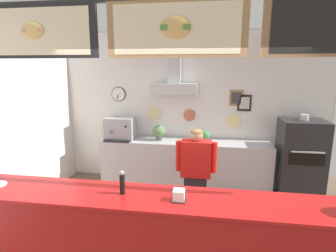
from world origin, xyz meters
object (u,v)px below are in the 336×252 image
Objects in this scene: napkin_holder at (179,196)px; potted_basil at (159,132)px; shop_worker at (196,177)px; pepper_grinder at (122,183)px; pizza_oven at (300,160)px; potted_oregano at (205,136)px; espresso_machine at (120,128)px.

potted_basil is at bearing 104.68° from napkin_holder.
shop_worker is 6.03× the size of pepper_grinder.
pizza_oven reaches higher than potted_oregano.
potted_basil is (-2.57, 0.14, 0.38)m from pizza_oven.
potted_basil is at bearing 179.95° from potted_oregano.
potted_oregano is at bearing -0.05° from potted_basil.
pizza_oven is 1.02× the size of shop_worker.
shop_worker is 1.41m from potted_oregano.
pizza_oven is 3.36m from espresso_machine.
pizza_oven is at bearing -1.91° from espresso_machine.
potted_oregano is (-1.68, 0.14, 0.34)m from pizza_oven.
potted_basil is at bearing -59.64° from shop_worker.
potted_oregano is at bearing 175.33° from pizza_oven.
pepper_grinder is at bearing 60.33° from shop_worker.
potted_basil is at bearing 2.03° from espresso_machine.
pizza_oven is 2.74× the size of espresso_machine.
pepper_grinder reaches higher than potted_oregano.
shop_worker reaches higher than espresso_machine.
shop_worker reaches higher than pepper_grinder.
espresso_machine is (-3.33, 0.11, 0.42)m from pizza_oven.
potted_basil is (0.76, 0.03, -0.05)m from espresso_machine.
potted_oregano is 1.57× the size of napkin_holder.
potted_basil is at bearing 176.93° from pizza_oven.
napkin_holder is (0.58, -0.06, -0.07)m from pepper_grinder.
potted_basil reaches higher than potted_oregano.
shop_worker is 2.68× the size of espresso_machine.
potted_oregano is 0.87× the size of pepper_grinder.
pizza_oven is at bearing -3.07° from potted_basil.
espresso_machine is 1.92× the size of potted_basil.
napkin_holder is (-0.10, -1.23, 0.31)m from shop_worker.
napkin_holder reaches higher than potted_oregano.
espresso_machine reaches higher than potted_oregano.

